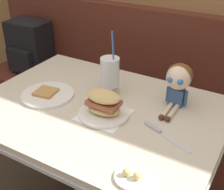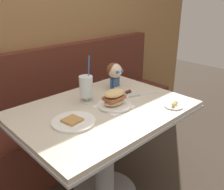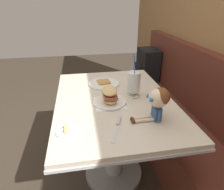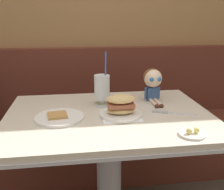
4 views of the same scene
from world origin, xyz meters
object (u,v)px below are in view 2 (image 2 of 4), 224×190
(milkshake_glass, at_px, (86,88))
(toast_plate, at_px, (73,121))
(butter_saucer, at_px, (174,105))
(butter_knife, at_px, (139,95))
(seated_doll, at_px, (115,72))
(sandwich_plate, at_px, (114,100))

(milkshake_glass, bearing_deg, toast_plate, -142.94)
(butter_saucer, relative_size, butter_knife, 0.53)
(butter_saucer, distance_m, seated_doll, 0.52)
(toast_plate, bearing_deg, milkshake_glass, 37.06)
(sandwich_plate, distance_m, butter_knife, 0.26)
(toast_plate, xyz_separation_m, milkshake_glass, (0.24, 0.18, 0.09))
(toast_plate, distance_m, butter_knife, 0.57)
(toast_plate, height_order, butter_knife, toast_plate)
(sandwich_plate, height_order, butter_saucer, sandwich_plate)
(toast_plate, xyz_separation_m, sandwich_plate, (0.32, -0.00, 0.04))
(butter_saucer, bearing_deg, milkshake_glass, 127.76)
(sandwich_plate, xyz_separation_m, butter_saucer, (0.27, -0.27, -0.04))
(toast_plate, xyz_separation_m, seated_doll, (0.55, 0.23, 0.12))
(toast_plate, relative_size, milkshake_glass, 0.79)
(butter_knife, height_order, seated_doll, seated_doll)
(sandwich_plate, xyz_separation_m, seated_doll, (0.24, 0.23, 0.08))
(milkshake_glass, distance_m, seated_doll, 0.32)
(milkshake_glass, bearing_deg, sandwich_plate, -66.95)
(seated_doll, bearing_deg, toast_plate, -157.48)
(toast_plate, bearing_deg, sandwich_plate, -0.89)
(sandwich_plate, bearing_deg, butter_saucer, -44.62)
(toast_plate, distance_m, sandwich_plate, 0.32)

